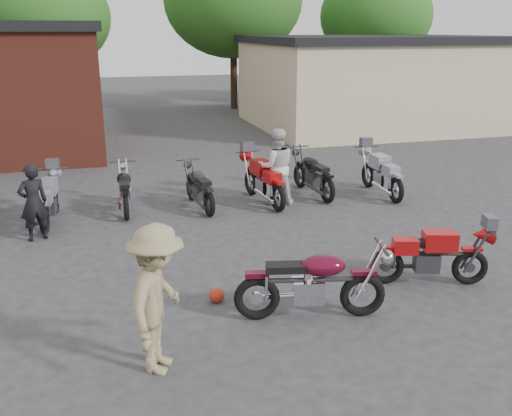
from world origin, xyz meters
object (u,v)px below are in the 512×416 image
object	(u,v)px
row_bike_1	(49,198)
row_bike_3	(199,185)
helmet	(217,295)
row_bike_4	(263,178)
row_bike_2	(125,188)
vintage_motorcycle	(314,279)
person_dark	(33,202)
person_light	(276,167)
person_tan	(158,299)
row_bike_5	(313,172)
sportbike	(432,253)
row_bike_6	(381,172)

from	to	relation	value
row_bike_1	row_bike_3	bearing A→B (deg)	-81.28
helmet	row_bike_4	xyz separation A→B (m)	(2.22, 4.88, 0.50)
row_bike_4	row_bike_2	bearing A→B (deg)	77.30
vintage_motorcycle	person_dark	distance (m)	6.15
vintage_motorcycle	row_bike_4	size ratio (longest dim) A/B	1.01
vintage_motorcycle	person_light	size ratio (longest dim) A/B	1.17
person_tan	row_bike_2	xyz separation A→B (m)	(0.01, 6.73, -0.39)
person_dark	row_bike_2	bearing A→B (deg)	-162.09
person_tan	row_bike_2	bearing A→B (deg)	24.93
person_dark	row_bike_1	world-z (taller)	person_dark
row_bike_1	row_bike_5	xyz separation A→B (m)	(6.29, 0.47, 0.04)
sportbike	helmet	world-z (taller)	sportbike
person_light	row_bike_3	bearing A→B (deg)	1.13
row_bike_1	person_dark	bearing A→B (deg)	174.21
person_tan	row_bike_6	world-z (taller)	person_tan
row_bike_2	person_dark	bearing A→B (deg)	130.75
helmet	person_dark	distance (m)	4.73
person_light	person_tan	xyz separation A→B (m)	(-3.55, -6.30, 0.03)
vintage_motorcycle	person_light	bearing A→B (deg)	89.59
helmet	row_bike_4	bearing A→B (deg)	65.53
person_tan	row_bike_3	xyz separation A→B (m)	(1.71, 6.48, -0.39)
vintage_motorcycle	row_bike_2	xyz separation A→B (m)	(-2.28, 6.02, -0.06)
row_bike_3	sportbike	bearing A→B (deg)	-157.87
sportbike	row_bike_6	bearing A→B (deg)	87.99
sportbike	person_light	bearing A→B (deg)	118.83
helmet	row_bike_2	world-z (taller)	row_bike_2
helmet	person_dark	xyz separation A→B (m)	(-2.88, 3.69, 0.66)
person_tan	row_bike_4	world-z (taller)	person_tan
row_bike_6	row_bike_3	bearing A→B (deg)	88.63
helmet	row_bike_2	bearing A→B (deg)	101.41
row_bike_5	row_bike_3	bearing A→B (deg)	90.29
sportbike	row_bike_4	size ratio (longest dim) A/B	0.90
sportbike	row_bike_4	distance (m)	5.37
row_bike_1	row_bike_2	world-z (taller)	row_bike_1
row_bike_5	vintage_motorcycle	bearing A→B (deg)	153.14
person_tan	helmet	bearing A→B (deg)	-8.66
person_tan	row_bike_6	size ratio (longest dim) A/B	0.91
person_dark	row_bike_3	size ratio (longest dim) A/B	0.81
row_bike_2	row_bike_3	xyz separation A→B (m)	(1.70, -0.25, 0.00)
person_tan	row_bike_3	distance (m)	6.71
vintage_motorcycle	row_bike_5	bearing A→B (deg)	80.80
person_dark	row_bike_3	distance (m)	3.75
vintage_motorcycle	row_bike_1	xyz separation A→B (m)	(-3.91, 5.60, -0.05)
row_bike_1	person_light	bearing A→B (deg)	-84.36
person_tan	row_bike_5	xyz separation A→B (m)	(4.67, 6.78, -0.34)
sportbike	row_bike_6	world-z (taller)	row_bike_6
row_bike_5	row_bike_6	xyz separation A→B (m)	(1.67, -0.47, -0.00)
row_bike_1	row_bike_4	xyz separation A→B (m)	(4.89, 0.16, 0.05)
row_bike_3	row_bike_5	world-z (taller)	row_bike_5
row_bike_1	helmet	bearing A→B (deg)	-144.83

